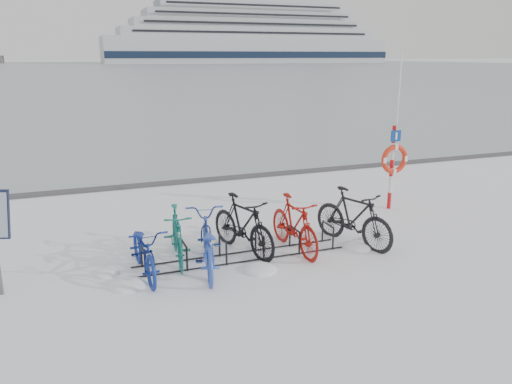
# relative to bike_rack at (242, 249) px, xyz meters

# --- Properties ---
(ground) EXTENTS (900.00, 900.00, 0.00)m
(ground) POSITION_rel_bike_rack_xyz_m (0.00, 0.00, -0.18)
(ground) COLOR white
(ground) RESTS_ON ground
(ice_sheet) EXTENTS (400.00, 298.00, 0.02)m
(ice_sheet) POSITION_rel_bike_rack_xyz_m (0.00, 155.00, -0.17)
(ice_sheet) COLOR #9FAEB4
(ice_sheet) RESTS_ON ground
(quay_edge) EXTENTS (400.00, 0.25, 0.10)m
(quay_edge) POSITION_rel_bike_rack_xyz_m (0.00, 5.90, -0.13)
(quay_edge) COLOR #3F3F42
(quay_edge) RESTS_ON ground
(bike_rack) EXTENTS (4.00, 0.48, 0.46)m
(bike_rack) POSITION_rel_bike_rack_xyz_m (0.00, 0.00, 0.00)
(bike_rack) COLOR black
(bike_rack) RESTS_ON ground
(lifebuoy_station) EXTENTS (0.72, 0.22, 3.72)m
(lifebuoy_station) POSITION_rel_bike_rack_xyz_m (4.42, 1.63, 1.07)
(lifebuoy_station) COLOR #BA0E13
(lifebuoy_station) RESTS_ON ground
(cruise_ferry) EXTENTS (134.66, 25.40, 44.24)m
(cruise_ferry) POSITION_rel_bike_rack_xyz_m (78.91, 222.66, 11.87)
(cruise_ferry) COLOR silver
(cruise_ferry) RESTS_ON ground
(bike_0) EXTENTS (0.72, 1.83, 0.94)m
(bike_0) POSITION_rel_bike_rack_xyz_m (-1.78, -0.07, 0.29)
(bike_0) COLOR navy
(bike_0) RESTS_ON ground
(bike_1) EXTENTS (0.66, 1.73, 1.02)m
(bike_1) POSITION_rel_bike_rack_xyz_m (-1.13, 0.34, 0.33)
(bike_1) COLOR #15675A
(bike_1) RESTS_ON ground
(bike_2) EXTENTS (1.07, 2.08, 1.04)m
(bike_2) POSITION_rel_bike_rack_xyz_m (-0.72, -0.24, 0.34)
(bike_2) COLOR #2B4AAD
(bike_2) RESTS_ON ground
(bike_3) EXTENTS (1.09, 1.96, 1.14)m
(bike_3) POSITION_rel_bike_rack_xyz_m (0.13, 0.30, 0.39)
(bike_3) COLOR black
(bike_3) RESTS_ON ground
(bike_4) EXTENTS (0.64, 1.86, 1.10)m
(bike_4) POSITION_rel_bike_rack_xyz_m (1.08, 0.03, 0.37)
(bike_4) COLOR #9C120C
(bike_4) RESTS_ON ground
(bike_5) EXTENTS (1.16, 1.99, 1.15)m
(bike_5) POSITION_rel_bike_rack_xyz_m (2.33, -0.06, 0.40)
(bike_5) COLOR black
(bike_5) RESTS_ON ground
(snow_drifts) EXTENTS (5.56, 1.96, 0.21)m
(snow_drifts) POSITION_rel_bike_rack_xyz_m (0.07, -0.18, -0.18)
(snow_drifts) COLOR white
(snow_drifts) RESTS_ON ground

